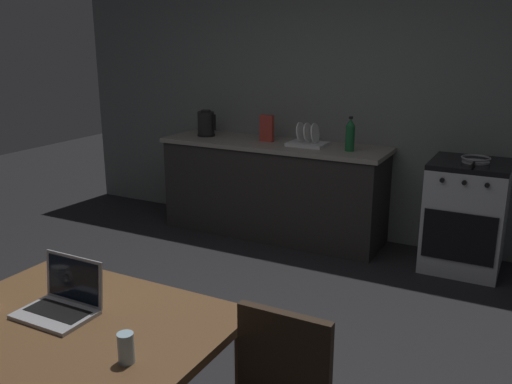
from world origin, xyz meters
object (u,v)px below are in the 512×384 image
Objects in this scene: electric_kettle at (206,124)px; dish_rack at (308,141)px; cereal_box at (267,128)px; drinking_glass at (126,348)px; laptop at (62,303)px; dining_table at (77,336)px; frying_pan at (476,160)px; bottle at (350,135)px; stove_oven at (465,216)px.

electric_kettle is 1.09m from dish_rack.
drinking_glass is at bearing -71.78° from cereal_box.
laptop is 2.77× the size of drinking_glass.
dining_table is 3.10× the size of frying_pan.
electric_kettle is at bearing 180.00° from dish_rack.
frying_pan is (1.02, 0.02, -0.12)m from bottle.
electric_kettle is at bearing 126.17° from laptop.
frying_pan is at bearing 69.20° from dining_table.
electric_kettle reaches higher than dish_rack.
laptop is 0.94× the size of dish_rack.
dish_rack is at bearing 173.08° from bottle.
dish_rack reaches higher than frying_pan.
bottle reaches higher than drinking_glass.
cereal_box reaches higher than drinking_glass.
dish_rack reaches higher than laptop.
bottle is 1.21× the size of cereal_box.
frying_pan is 1.17× the size of dish_rack.
drinking_glass is at bearing -4.15° from laptop.
frying_pan is (1.27, 3.05, 0.16)m from laptop.
dining_table is at bearing -85.10° from dish_rack.
frying_pan is (1.17, 3.08, 0.27)m from dining_table.
laptop is 0.51m from drinking_glass.
drinking_glass is 0.47× the size of cereal_box.
stove_oven is 2.26× the size of frying_pan.
cereal_box reaches higher than laptop.
stove_oven is 3.31m from dining_table.
cereal_box reaches higher than stove_oven.
frying_pan is 1.44m from dish_rack.
dish_rack is (-1.40, 0.00, 0.50)m from stove_oven.
electric_kettle is at bearing 179.32° from frying_pan.
dining_table is at bearing -77.55° from cereal_box.
dish_rack is at bearing -2.70° from cereal_box.
laptop reaches higher than frying_pan.
laptop is 1.07× the size of bottle.
dining_table is at bearing -110.80° from frying_pan.
dining_table is 4.13× the size of bottle.
bottle is at bearing -177.25° from stove_oven.
bottle is (0.15, 3.06, 0.39)m from dining_table.
dining_table is at bearing -66.47° from electric_kettle.
bottle is 2.58× the size of drinking_glass.
bottle is at bearing 94.23° from drinking_glass.
drinking_glass is (-0.79, -3.21, -0.15)m from frying_pan.
drinking_glass is 3.30m from dish_rack.
dining_table is 3.08m from bottle.
stove_oven reaches higher than dining_table.
electric_kettle reaches higher than laptop.
stove_oven is 3.34m from drinking_glass.
dish_rack is (-0.41, 0.05, -0.09)m from bottle.
electric_kettle is at bearing 179.94° from stove_oven.
stove_oven is 1.49m from dish_rack.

